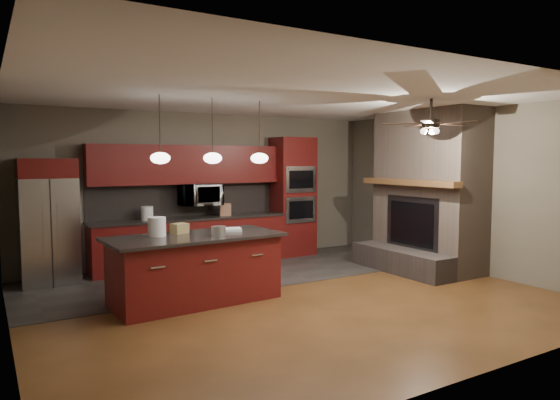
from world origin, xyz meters
TOP-DOWN VIEW (x-y plane):
  - ground at (0.00, 0.00)m, footprint 7.00×7.00m
  - ceiling at (0.00, 0.00)m, footprint 7.00×6.00m
  - back_wall at (0.00, 3.00)m, footprint 7.00×0.02m
  - right_wall at (3.50, 0.00)m, footprint 0.02×6.00m
  - left_wall at (-3.50, 0.00)m, footprint 0.02×6.00m
  - slate_tile_patch at (0.00, 1.80)m, footprint 7.00×2.40m
  - fireplace_column at (3.04, 0.40)m, footprint 1.30×2.10m
  - back_cabinetry at (-0.48, 2.74)m, footprint 3.59×0.64m
  - oven_tower at (1.70, 2.69)m, footprint 0.80×0.63m
  - microwave at (-0.27, 2.75)m, footprint 0.73×0.41m
  - refrigerator at (-2.84, 2.62)m, footprint 0.83×0.75m
  - kitchen_island at (-1.25, 0.50)m, footprint 2.39×1.19m
  - white_bucket at (-1.72, 0.68)m, footprint 0.28×0.28m
  - paint_can at (-1.00, 0.29)m, footprint 0.24×0.24m
  - paint_tray at (-0.70, 0.64)m, footprint 0.45×0.38m
  - cardboard_box at (-1.37, 0.77)m, footprint 0.26×0.23m
  - counter_bucket at (-1.27, 2.70)m, footprint 0.24×0.24m
  - counter_box at (0.18, 2.65)m, footprint 0.24×0.21m
  - pendant_left at (-1.65, 0.70)m, footprint 0.26×0.26m
  - pendant_center at (-0.90, 0.70)m, footprint 0.26×0.26m
  - pendant_right at (-0.15, 0.70)m, footprint 0.26×0.26m
  - ceiling_fan at (1.80, -0.80)m, footprint 1.27×1.33m

SIDE VIEW (x-z plane):
  - ground at x=0.00m, z-range 0.00..0.00m
  - slate_tile_patch at x=0.00m, z-range 0.00..0.01m
  - kitchen_island at x=-1.25m, z-range 0.00..0.92m
  - back_cabinetry at x=-0.48m, z-range -0.21..1.99m
  - paint_tray at x=-0.70m, z-range 0.92..0.96m
  - refrigerator at x=-2.84m, z-range 0.00..1.96m
  - paint_can at x=-1.00m, z-range 0.92..1.05m
  - cardboard_box at x=-1.37m, z-range 0.92..1.06m
  - counter_box at x=0.18m, z-range 0.90..1.13m
  - counter_bucket at x=-1.27m, z-range 0.90..1.13m
  - white_bucket at x=-1.72m, z-range 0.92..1.18m
  - oven_tower at x=1.70m, z-range 0.00..2.38m
  - fireplace_column at x=3.04m, z-range -0.10..2.70m
  - microwave at x=-0.27m, z-range 1.05..1.55m
  - back_wall at x=0.00m, z-range 0.00..2.80m
  - right_wall at x=3.50m, z-range 0.00..2.80m
  - left_wall at x=-3.50m, z-range 0.00..2.80m
  - pendant_left at x=-1.65m, z-range 1.51..2.42m
  - pendant_center at x=-0.90m, z-range 1.51..2.42m
  - pendant_right at x=-0.15m, z-range 1.51..2.42m
  - ceiling_fan at x=1.80m, z-range 2.25..2.66m
  - ceiling at x=0.00m, z-range 2.79..2.81m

